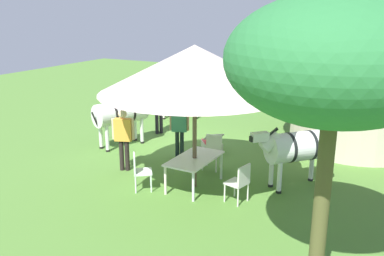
{
  "coord_description": "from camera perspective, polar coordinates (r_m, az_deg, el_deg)",
  "views": [
    {
      "loc": [
        10.44,
        5.48,
        4.16
      ],
      "look_at": [
        0.77,
        0.44,
        1.0
      ],
      "focal_mm": 38.71,
      "sensor_mm": 36.0,
      "label": 1
    }
  ],
  "objects": [
    {
      "name": "shade_umbrella",
      "position": [
        9.35,
        0.38,
        8.12
      ],
      "size": [
        4.38,
        4.38,
        3.39
      ],
      "color": "brown",
      "rests_on": "ground_plane"
    },
    {
      "name": "patio_chair_near_lawn",
      "position": [
        9.85,
        -7.29,
        -5.65
      ],
      "size": [
        0.6,
        0.6,
        0.9
      ],
      "rotation": [
        0.0,
        0.0,
        0.62
      ],
      "color": "white",
      "rests_on": "ground_plane"
    },
    {
      "name": "zebra_by_umbrella",
      "position": [
        12.95,
        -9.6,
        2.11
      ],
      "size": [
        2.2,
        1.27,
        1.6
      ],
      "rotation": [
        0.0,
        0.0,
        1.19
      ],
      "color": "silver",
      "rests_on": "ground_plane"
    },
    {
      "name": "thatched_hut",
      "position": [
        13.57,
        22.33,
        7.54
      ],
      "size": [
        5.12,
        5.12,
        4.28
      ],
      "rotation": [
        0.0,
        0.0,
        3.51
      ],
      "color": "beige",
      "rests_on": "ground_plane"
    },
    {
      "name": "patio_chair_east_end",
      "position": [
        9.2,
        6.61,
        -7.24
      ],
      "size": [
        0.53,
        0.51,
        0.9
      ],
      "rotation": [
        0.0,
        0.0,
        -3.38
      ],
      "color": "silver",
      "rests_on": "ground_plane"
    },
    {
      "name": "guest_beside_umbrella",
      "position": [
        10.93,
        -9.44,
        -0.85
      ],
      "size": [
        0.36,
        0.56,
        1.67
      ],
      "rotation": [
        0.0,
        0.0,
        1.96
      ],
      "color": "black",
      "rests_on": "ground_plane"
    },
    {
      "name": "zebra_nearest_camera",
      "position": [
        16.12,
        -1.93,
        4.76
      ],
      "size": [
        1.36,
        2.11,
        1.51
      ],
      "rotation": [
        0.0,
        0.0,
        3.63
      ],
      "color": "silver",
      "rests_on": "ground_plane"
    },
    {
      "name": "acacia_tree_far_lawn",
      "position": [
        5.85,
        19.13,
        8.72
      ],
      "size": [
        2.97,
        2.97,
        4.4
      ],
      "color": "#4E4D28",
      "rests_on": "ground_plane"
    },
    {
      "name": "guest_behind_table",
      "position": [
        11.78,
        -1.75,
        0.3
      ],
      "size": [
        0.32,
        0.54,
        1.57
      ],
      "rotation": [
        0.0,
        0.0,
        1.9
      ],
      "color": "black",
      "rests_on": "ground_plane"
    },
    {
      "name": "ground_plane",
      "position": [
        12.5,
        -0.15,
        -3.28
      ],
      "size": [
        36.0,
        36.0,
        0.0
      ],
      "primitive_type": "plane",
      "color": "#4D7931"
    },
    {
      "name": "striped_lounge_chair",
      "position": [
        12.66,
        2.81,
        -1.84
      ],
      "size": [
        0.96,
        0.91,
        0.61
      ],
      "rotation": [
        0.0,
        0.0,
        2.24
      ],
      "color": "#D34141",
      "rests_on": "ground_plane"
    },
    {
      "name": "standing_watcher",
      "position": [
        14.11,
        -4.62,
        3.16
      ],
      "size": [
        0.46,
        0.46,
        1.66
      ],
      "rotation": [
        0.0,
        0.0,
        -0.79
      ],
      "color": "black",
      "rests_on": "ground_plane"
    },
    {
      "name": "patio_dining_table",
      "position": [
        9.9,
        0.35,
        -4.54
      ],
      "size": [
        1.59,
        0.9,
        0.74
      ],
      "rotation": [
        0.0,
        0.0,
        -0.03
      ],
      "color": "silver",
      "rests_on": "ground_plane"
    },
    {
      "name": "zebra_toward_hut",
      "position": [
        10.06,
        14.14,
        -2.59
      ],
      "size": [
        1.73,
        1.68,
        1.55
      ],
      "rotation": [
        0.0,
        0.0,
        3.95
      ],
      "color": "silver",
      "rests_on": "ground_plane"
    },
    {
      "name": "patio_chair_west_end",
      "position": [
        11.11,
        2.87,
        -2.98
      ],
      "size": [
        0.46,
        0.48,
        0.9
      ],
      "rotation": [
        0.0,
        0.0,
        -1.47
      ],
      "color": "silver",
      "rests_on": "ground_plane"
    }
  ]
}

